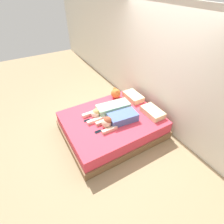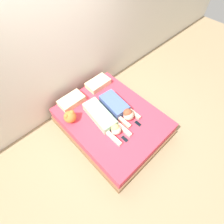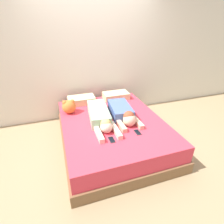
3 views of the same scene
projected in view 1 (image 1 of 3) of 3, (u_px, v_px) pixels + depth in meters
ground_plane at (112, 132)px, 4.09m from camera, size 12.00×12.00×0.00m
wall_back at (160, 69)px, 3.76m from camera, size 12.00×0.06×2.60m
bed at (112, 125)px, 3.95m from camera, size 1.67×2.09×0.45m
pillow_head_left at (133, 97)px, 4.34m from camera, size 0.52×0.31×0.13m
pillow_head_right at (153, 112)px, 3.85m from camera, size 0.52×0.31×0.13m
person_left at (109, 109)px, 3.90m from camera, size 0.39×1.09×0.21m
person_right at (118, 119)px, 3.62m from camera, size 0.39×0.89×0.24m
cell_phone_left at (87, 120)px, 3.72m from camera, size 0.07×0.14×0.01m
cell_phone_right at (98, 132)px, 3.46m from camera, size 0.07×0.14×0.01m
plush_toy at (116, 93)px, 4.36m from camera, size 0.24×0.24×0.25m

